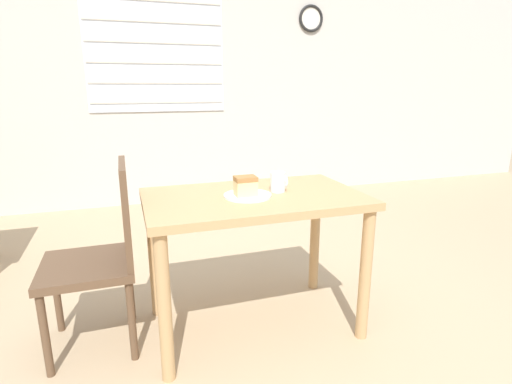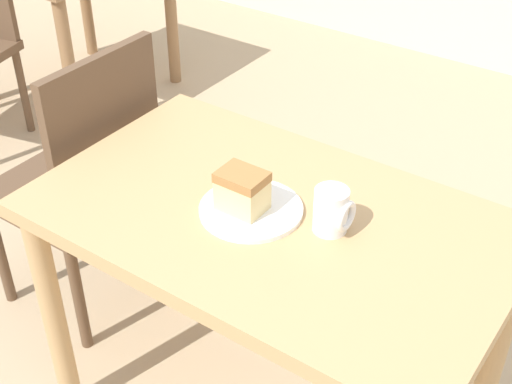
{
  "view_description": "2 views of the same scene",
  "coord_description": "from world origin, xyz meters",
  "px_view_note": "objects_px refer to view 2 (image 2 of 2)",
  "views": [
    {
      "loc": [
        -0.56,
        -1.46,
        1.28
      ],
      "look_at": [
        0.03,
        0.32,
        0.78
      ],
      "focal_mm": 28.0,
      "sensor_mm": 36.0,
      "label": 1
    },
    {
      "loc": [
        0.75,
        -0.69,
        1.71
      ],
      "look_at": [
        0.02,
        0.35,
        0.82
      ],
      "focal_mm": 50.0,
      "sensor_mm": 36.0,
      "label": 2
    }
  ],
  "objects_px": {
    "dining_table_near": "(271,252)",
    "cake_slice": "(242,191)",
    "chair_near_window": "(85,178)",
    "coffee_mug": "(332,211)",
    "plate": "(251,209)"
  },
  "relations": [
    {
      "from": "chair_near_window",
      "to": "cake_slice",
      "type": "bearing_deg",
      "value": 79.53
    },
    {
      "from": "plate",
      "to": "coffee_mug",
      "type": "relative_size",
      "value": 2.29
    },
    {
      "from": "cake_slice",
      "to": "coffee_mug",
      "type": "height_order",
      "value": "cake_slice"
    },
    {
      "from": "coffee_mug",
      "to": "plate",
      "type": "bearing_deg",
      "value": -165.93
    },
    {
      "from": "chair_near_window",
      "to": "coffee_mug",
      "type": "bearing_deg",
      "value": 85.61
    },
    {
      "from": "plate",
      "to": "cake_slice",
      "type": "xyz_separation_m",
      "value": [
        -0.01,
        -0.01,
        0.05
      ]
    },
    {
      "from": "dining_table_near",
      "to": "chair_near_window",
      "type": "distance_m",
      "value": 0.76
    },
    {
      "from": "dining_table_near",
      "to": "chair_near_window",
      "type": "bearing_deg",
      "value": 172.9
    },
    {
      "from": "cake_slice",
      "to": "coffee_mug",
      "type": "bearing_deg",
      "value": 16.75
    },
    {
      "from": "chair_near_window",
      "to": "cake_slice",
      "type": "xyz_separation_m",
      "value": [
        0.69,
        -0.13,
        0.3
      ]
    },
    {
      "from": "plate",
      "to": "dining_table_near",
      "type": "bearing_deg",
      "value": 26.8
    },
    {
      "from": "dining_table_near",
      "to": "plate",
      "type": "relative_size",
      "value": 4.61
    },
    {
      "from": "chair_near_window",
      "to": "plate",
      "type": "relative_size",
      "value": 3.92
    },
    {
      "from": "cake_slice",
      "to": "plate",
      "type": "bearing_deg",
      "value": 43.99
    },
    {
      "from": "dining_table_near",
      "to": "cake_slice",
      "type": "xyz_separation_m",
      "value": [
        -0.06,
        -0.03,
        0.18
      ]
    }
  ]
}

